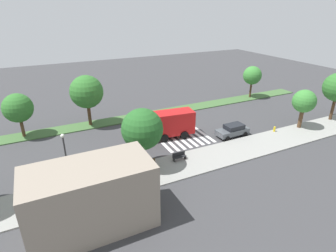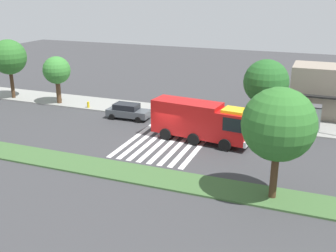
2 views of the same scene
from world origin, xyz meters
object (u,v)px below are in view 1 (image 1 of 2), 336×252
Objects in this scene: median_tree_center at (18,108)px; bench_west_of_shelter at (179,156)px; fire_truck at (159,125)px; median_tree_west at (87,92)px; bench_near_shelter at (149,164)px; bus_stop_shelter at (112,162)px; sidewalk_tree_west at (304,102)px; street_lamp at (66,155)px; parked_car_west at (233,130)px; sidewalk_tree_center at (142,129)px; median_tree_far_west at (252,75)px; fire_hydrant at (274,129)px.

bench_west_of_shelter is at bearing 137.21° from median_tree_center.
fire_truck is 11.68m from median_tree_west.
median_tree_west is (7.37, -8.49, 3.15)m from fire_truck.
bench_near_shelter is 0.22× the size of median_tree_west.
bench_near_shelter is (-4.00, 0.01, -1.30)m from bus_stop_shelter.
sidewalk_tree_west is 38.68m from median_tree_center.
street_lamp is at bearing -3.92° from bench_west_of_shelter.
median_tree_west reaches higher than median_tree_center.
street_lamp is (11.88, -0.81, 2.78)m from bench_west_of_shelter.
street_lamp is at bearing -11.04° from bus_stop_shelter.
sidewalk_tree_west is at bearing 152.08° from median_tree_west.
bench_west_of_shelter is 0.30× the size of street_lamp.
parked_car_west is (-9.33, 3.64, -1.16)m from fire_truck.
parked_car_west is 14.54m from sidewalk_tree_center.
median_tree_far_west is at bearing -152.59° from sidewalk_tree_center.
sidewalk_tree_center is at bearing 0.00° from sidewalk_tree_west.
street_lamp is 0.80× the size of sidewalk_tree_center.
sidewalk_tree_west is at bearing -178.81° from bench_west_of_shelter.
bus_stop_shelter is at bearing 6.48° from sidewalk_tree_center.
parked_car_west is 0.78× the size of median_tree_far_west.
street_lamp is 7.70× the size of fire_hydrant.
street_lamp is 14.85m from median_tree_west.
bench_west_of_shelter is (-3.76, 0.00, 0.00)m from bench_near_shelter.
bus_stop_shelter is at bearing 119.00° from median_tree_center.
median_tree_center is at bearing -50.46° from bench_near_shelter.
bus_stop_shelter is 5.00× the size of fire_hydrant.
street_lamp is 7.80m from sidewalk_tree_center.
street_lamp is 14.52m from median_tree_center.
median_tree_far_west is 0.80× the size of median_tree_west.
parked_car_west is 17.65m from bus_stop_shelter.
sidewalk_tree_center is at bearing 7.88° from parked_car_west.
parked_car_west is 11.04m from sidewalk_tree_west.
median_tree_center is (39.35, 0.00, -0.19)m from median_tree_far_west.
street_lamp is at bearing 3.64° from parked_car_west.
fire_hydrant is (-22.69, 13.83, -4.67)m from median_tree_west.
bench_near_shelter is 15.78m from median_tree_west.
parked_car_west is at bearing -170.98° from sidewalk_tree_center.
bench_near_shelter is (13.43, 2.62, -0.26)m from parked_car_west.
bus_stop_shelter is 17.00m from median_tree_center.
fire_hydrant is at bearing 60.66° from median_tree_far_west.
fire_truck reaches higher than bench_west_of_shelter.
fire_truck reaches higher than bus_stop_shelter.
fire_hydrant is (-27.54, -0.10, -2.88)m from street_lamp.
bench_west_of_shelter is at bearing 179.93° from bus_stop_shelter.
median_tree_far_west is at bearing -103.45° from sidewalk_tree_west.
sidewalk_tree_west is 7.99× the size of fire_hydrant.
sidewalk_tree_center reaches higher than median_tree_far_west.
fire_truck is at bearing 20.19° from median_tree_far_west.
fire_truck is 1.74× the size of street_lamp.
median_tree_far_west reaches higher than fire_truck.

